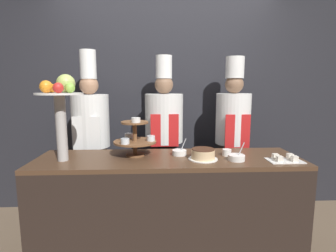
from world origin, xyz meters
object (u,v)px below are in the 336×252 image
object	(u,v)px
fruit_pedestal	(61,101)
chef_left	(91,134)
tiered_stand	(135,138)
cup_white	(227,152)
cake_round	(203,154)
chef_center_right	(233,132)
chef_center_left	(164,134)
serving_bowl_near	(236,157)
cake_square_tray	(285,159)
serving_bowl_far	(179,152)

from	to	relation	value
fruit_pedestal	chef_left	size ratio (longest dim) A/B	0.38
tiered_stand	cup_white	size ratio (longest dim) A/B	4.73
fruit_pedestal	cake_round	xyz separation A→B (m)	(1.12, -0.04, -0.43)
cup_white	chef_center_right	distance (m)	0.63
fruit_pedestal	chef_center_left	world-z (taller)	chef_center_left
chef_left	chef_center_right	bearing A→B (deg)	0.00
cup_white	serving_bowl_near	distance (m)	0.15
fruit_pedestal	cup_white	distance (m)	1.42
cake_square_tray	chef_center_left	size ratio (longest dim) A/B	0.15
cake_square_tray	chef_center_left	bearing A→B (deg)	140.82
chef_left	chef_center_left	world-z (taller)	chef_left
chef_left	chef_center_right	world-z (taller)	chef_left
chef_left	fruit_pedestal	bearing A→B (deg)	-95.35
cake_round	cup_white	world-z (taller)	cake_round
cake_round	serving_bowl_near	bearing A→B (deg)	-8.71
serving_bowl_near	chef_left	distance (m)	1.51
fruit_pedestal	serving_bowl_far	bearing A→B (deg)	6.43
cake_square_tray	chef_center_left	distance (m)	1.21
tiered_stand	cup_white	xyz separation A→B (m)	(0.78, -0.04, -0.13)
fruit_pedestal	cake_square_tray	size ratio (longest dim) A/B	2.56
chef_center_right	cup_white	bearing A→B (deg)	-110.57
cake_round	chef_center_left	world-z (taller)	chef_center_left
fruit_pedestal	serving_bowl_near	world-z (taller)	fruit_pedestal
chef_left	chef_center_right	size ratio (longest dim) A/B	1.03
cake_square_tray	cake_round	bearing A→B (deg)	173.23
fruit_pedestal	cake_round	world-z (taller)	fruit_pedestal
chef_center_right	serving_bowl_near	bearing A→B (deg)	-103.88
cup_white	cake_square_tray	world-z (taller)	cup_white
fruit_pedestal	serving_bowl_near	xyz separation A→B (m)	(1.38, -0.08, -0.45)
fruit_pedestal	cake_round	bearing A→B (deg)	-2.07
serving_bowl_far	cake_square_tray	bearing A→B (deg)	-15.18
cake_square_tray	serving_bowl_far	xyz separation A→B (m)	(-0.82, 0.22, 0.01)
fruit_pedestal	cake_round	size ratio (longest dim) A/B	2.89
chef_center_left	chef_center_right	distance (m)	0.74
chef_left	serving_bowl_near	bearing A→B (deg)	-28.78
tiered_stand	cake_round	xyz separation A→B (m)	(0.56, -0.14, -0.11)
tiered_stand	chef_left	size ratio (longest dim) A/B	0.20
chef_left	cake_round	bearing A→B (deg)	-32.92
serving_bowl_far	serving_bowl_near	bearing A→B (deg)	-22.90
tiered_stand	serving_bowl_far	xyz separation A→B (m)	(0.38, 0.01, -0.13)
chef_left	chef_center_left	xyz separation A→B (m)	(0.76, 0.00, -0.01)
tiered_stand	fruit_pedestal	size ratio (longest dim) A/B	0.53
fruit_pedestal	cup_white	xyz separation A→B (m)	(1.34, 0.06, -0.45)
serving_bowl_near	chef_center_left	distance (m)	0.92
cake_round	chef_center_left	bearing A→B (deg)	113.22
chef_left	serving_bowl_far	bearing A→B (deg)	-31.50
fruit_pedestal	chef_left	xyz separation A→B (m)	(0.06, 0.64, -0.38)
serving_bowl_far	fruit_pedestal	bearing A→B (deg)	-173.57
chef_center_left	chef_center_right	xyz separation A→B (m)	(0.74, -0.00, 0.02)
cake_round	tiered_stand	bearing A→B (deg)	165.82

